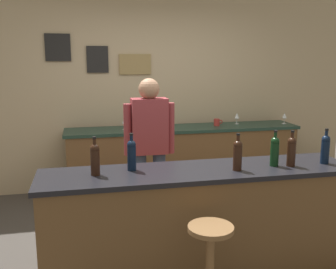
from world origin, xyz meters
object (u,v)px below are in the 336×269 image
object	(u,v)px
wine_bottle_f	(325,148)
wine_glass_a	(125,121)
wine_bottle_e	(291,150)
wine_glass_c	(237,116)
bartender	(150,146)
wine_glass_b	(143,121)
wine_bottle_a	(95,158)
wine_glass_d	(284,116)
wine_bottle_c	(238,154)
wine_bottle_b	(132,154)
wine_bottle_d	(275,150)
bar_stool	(210,256)
coffee_mug	(217,122)

from	to	relation	value
wine_bottle_f	wine_glass_a	size ratio (longest dim) A/B	1.97
wine_bottle_e	wine_glass_c	world-z (taller)	wine_bottle_e
bartender	wine_glass_b	distance (m)	1.11
bartender	wine_bottle_a	world-z (taller)	bartender
wine_bottle_a	wine_bottle_f	xyz separation A→B (m)	(1.95, -0.08, 0.00)
wine_glass_d	wine_glass_a	bearing A→B (deg)	179.17
wine_bottle_c	wine_glass_c	distance (m)	2.42
wine_bottle_b	wine_bottle_d	distance (m)	1.20
bar_stool	wine_bottle_c	world-z (taller)	wine_bottle_c
bartender	coffee_mug	distance (m)	1.64
wine_bottle_a	bar_stool	bearing A→B (deg)	-37.97
wine_bottle_a	coffee_mug	bearing A→B (deg)	49.97
bar_stool	wine_bottle_d	size ratio (longest dim) A/B	2.22
wine_bottle_a	coffee_mug	xyz separation A→B (m)	(1.71, 2.04, -0.11)
wine_bottle_d	wine_glass_c	world-z (taller)	wine_bottle_d
wine_bottle_b	coffee_mug	size ratio (longest dim) A/B	2.45
bartender	wine_glass_c	world-z (taller)	bartender
wine_bottle_d	wine_glass_c	distance (m)	2.25
wine_bottle_b	wine_glass_a	size ratio (longest dim) A/B	1.97
bar_stool	wine_bottle_f	xyz separation A→B (m)	(1.20, 0.51, 0.60)
wine_bottle_c	wine_bottle_f	xyz separation A→B (m)	(0.82, 0.03, 0.00)
wine_bottle_c	wine_glass_b	size ratio (longest dim) A/B	1.97
wine_bottle_f	wine_bottle_e	bearing A→B (deg)	-177.69
wine_bottle_e	wine_glass_b	bearing A→B (deg)	114.63
wine_bottle_b	wine_glass_b	distance (m)	1.92
bar_stool	wine_glass_a	world-z (taller)	wine_glass_a
bartender	wine_bottle_e	size ratio (longest dim) A/B	5.29
bar_stool	wine_bottle_f	distance (m)	1.43
wine_bottle_a	wine_glass_b	xyz separation A→B (m)	(0.68, 1.96, -0.05)
wine_bottle_d	wine_glass_c	size ratio (longest dim) A/B	1.97
wine_bottle_c	wine_glass_a	bearing A→B (deg)	107.73
wine_bottle_a	wine_bottle_e	size ratio (longest dim) A/B	1.00
wine_bottle_a	wine_glass_c	distance (m)	2.95
wine_glass_a	coffee_mug	world-z (taller)	wine_glass_a
wine_bottle_a	wine_glass_c	bearing A→B (deg)	46.20
wine_bottle_a	wine_glass_c	size ratio (longest dim) A/B	1.97
wine_glass_d	coffee_mug	bearing A→B (deg)	177.26
bar_stool	wine_bottle_f	size ratio (longest dim) A/B	2.22
wine_bottle_e	wine_glass_c	distance (m)	2.26
wine_bottle_b	wine_glass_d	size ratio (longest dim) A/B	1.97
wine_bottle_c	wine_bottle_a	bearing A→B (deg)	174.38
bartender	wine_bottle_e	world-z (taller)	bartender
wine_bottle_d	wine_bottle_e	xyz separation A→B (m)	(0.13, -0.04, 0.00)
wine_bottle_f	coffee_mug	xyz separation A→B (m)	(-0.23, 2.12, -0.11)
wine_bottle_b	wine_glass_a	world-z (taller)	wine_bottle_b
wine_glass_c	wine_glass_d	distance (m)	0.67
wine_glass_c	bartender	bearing A→B (deg)	-139.12
wine_glass_b	coffee_mug	world-z (taller)	wine_glass_b
bar_stool	coffee_mug	distance (m)	2.84
wine_bottle_a	wine_glass_a	world-z (taller)	wine_bottle_a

